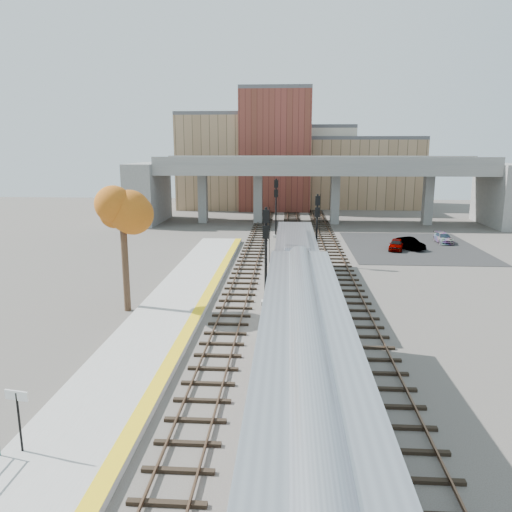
% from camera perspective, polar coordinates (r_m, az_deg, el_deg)
% --- Properties ---
extents(ground, '(160.00, 160.00, 0.00)m').
position_cam_1_polar(ground, '(28.73, 2.73, -9.57)').
color(ground, '#47423D').
rests_on(ground, ground).
extents(platform, '(4.50, 60.00, 0.35)m').
position_cam_1_polar(platform, '(29.66, -11.58, -8.73)').
color(platform, '#9E9E99').
rests_on(platform, ground).
extents(yellow_strip, '(0.70, 60.00, 0.01)m').
position_cam_1_polar(yellow_strip, '(29.17, -7.95, -8.59)').
color(yellow_strip, yellow).
rests_on(yellow_strip, platform).
extents(tracks, '(10.70, 95.00, 0.25)m').
position_cam_1_polar(tracks, '(40.58, 4.38, -2.91)').
color(tracks, black).
rests_on(tracks, ground).
extents(overpass, '(54.00, 12.00, 9.50)m').
position_cam_1_polar(overpass, '(71.98, 7.40, 8.30)').
color(overpass, slate).
rests_on(overpass, ground).
extents(buildings_far, '(43.00, 21.00, 20.60)m').
position_cam_1_polar(buildings_far, '(93.28, 4.33, 10.53)').
color(buildings_far, '#9F7F5C').
rests_on(buildings_far, ground).
extents(parking_lot, '(14.00, 18.00, 0.04)m').
position_cam_1_polar(parking_lot, '(57.34, 17.39, 1.00)').
color(parking_lot, black).
rests_on(parking_lot, ground).
extents(locomotive, '(3.02, 19.05, 4.10)m').
position_cam_1_polar(locomotive, '(37.37, 4.57, -0.76)').
color(locomotive, '#A8AAB2').
rests_on(locomotive, ground).
extents(coach, '(3.03, 25.00, 5.00)m').
position_cam_1_polar(coach, '(15.91, 5.73, -17.51)').
color(coach, '#A8AAB2').
rests_on(coach, ground).
extents(signal_mast_near, '(0.60, 0.64, 6.81)m').
position_cam_1_polar(signal_mast_near, '(33.85, 1.12, -0.27)').
color(signal_mast_near, '#9E9E99').
rests_on(signal_mast_near, ground).
extents(signal_mast_mid, '(0.60, 0.64, 6.59)m').
position_cam_1_polar(signal_mast_mid, '(45.86, 6.95, 2.78)').
color(signal_mast_mid, '#9E9E99').
rests_on(signal_mast_mid, ground).
extents(signal_mast_far, '(0.60, 0.64, 7.08)m').
position_cam_1_polar(signal_mast_far, '(60.16, 2.29, 5.44)').
color(signal_mast_far, '#9E9E99').
rests_on(signal_mast_far, ground).
extents(station_sign, '(0.89, 0.21, 2.27)m').
position_cam_1_polar(station_sign, '(19.58, -25.57, -15.41)').
color(station_sign, black).
rests_on(station_sign, platform).
extents(tree, '(3.60, 3.60, 8.70)m').
position_cam_1_polar(tree, '(33.33, -15.01, 4.57)').
color(tree, '#382619').
rests_on(tree, ground).
extents(car_a, '(2.32, 3.74, 1.19)m').
position_cam_1_polar(car_a, '(54.92, 15.74, 1.28)').
color(car_a, '#99999E').
rests_on(car_a, parking_lot).
extents(car_b, '(3.00, 3.95, 1.25)m').
position_cam_1_polar(car_b, '(55.76, 17.11, 1.38)').
color(car_b, '#99999E').
rests_on(car_b, parking_lot).
extents(car_c, '(1.55, 3.81, 1.10)m').
position_cam_1_polar(car_c, '(60.83, 20.62, 1.94)').
color(car_c, '#99999E').
rests_on(car_c, parking_lot).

